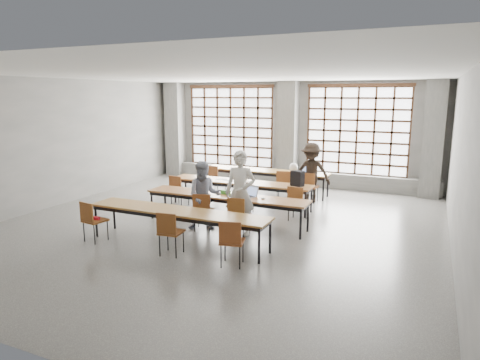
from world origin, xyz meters
The scene contains 40 objects.
floor centered at (0.00, 0.00, 0.00)m, with size 11.00×11.00×0.00m, color #51514E.
ceiling centered at (0.00, 0.00, 3.50)m, with size 11.00×11.00×0.00m, color silver.
wall_back centered at (0.00, 5.50, 1.75)m, with size 10.00×10.00×0.00m, color #5B5B59.
wall_left centered at (-5.00, 0.00, 1.75)m, with size 11.00×11.00×0.00m, color #5B5B59.
wall_right centered at (5.00, 0.00, 1.75)m, with size 11.00×11.00×0.00m, color #5B5B59.
column_left centered at (-4.50, 5.22, 1.75)m, with size 0.60×0.55×3.50m, color #555552.
column_mid centered at (0.00, 5.22, 1.75)m, with size 0.60×0.55×3.50m, color #555552.
column_right centered at (4.50, 5.22, 1.75)m, with size 0.60×0.55×3.50m, color #555552.
window_left centered at (-2.25, 5.42, 1.90)m, with size 3.32×0.12×3.00m.
window_right centered at (2.25, 5.42, 1.90)m, with size 3.32×0.12×3.00m.
sill_ledge centered at (0.00, 5.30, 0.25)m, with size 9.80×0.35×0.50m, color #555552.
desk_row_a centered at (-0.22, 3.67, 0.66)m, with size 4.00×0.70×0.73m.
desk_row_b centered at (-0.21, 1.75, 0.66)m, with size 4.00×0.70×0.73m.
desk_row_c centered at (0.14, 0.13, 0.66)m, with size 4.00×0.70×0.73m.
desk_row_d centered at (-0.17, -1.49, 0.66)m, with size 4.00×0.70×0.73m.
chair_back_left centered at (-1.64, 3.05, 0.54)m, with size 0.53×0.53×0.88m.
chair_back_mid centered at (0.60, 3.05, 0.54)m, with size 0.50×0.50×0.88m.
chair_back_right centered at (1.37, 3.05, 0.54)m, with size 0.45×0.46×0.88m.
chair_mid_left centered at (-1.82, 1.12, 0.54)m, with size 0.45×0.46×0.88m.
chair_mid_centre centered at (0.20, 1.12, 0.54)m, with size 0.50×0.50×0.88m.
chair_mid_right centered at (1.58, 1.12, 0.54)m, with size 0.44×0.45×0.88m.
chair_front_left centered at (-0.14, -0.50, 0.54)m, with size 0.52×0.52×0.88m.
chair_front_right centered at (0.75, -0.50, 0.54)m, with size 0.44×0.44×0.88m.
chair_near_left centered at (-1.88, -2.12, 0.54)m, with size 0.48×0.48×0.88m.
chair_near_mid centered at (0.04, -2.12, 0.54)m, with size 0.47×0.47×0.88m.
chair_near_right centered at (1.35, -2.12, 0.54)m, with size 0.51×0.51×0.88m.
student_male centered at (0.74, -0.37, 0.94)m, with size 0.68×0.45×1.88m, color silver.
student_female centered at (-0.16, -0.37, 0.79)m, with size 0.77×0.60×1.58m, color #172045.
student_back centered at (1.38, 3.17, 0.86)m, with size 1.11×0.64×1.72m, color black.
laptop_front centered at (0.72, 0.23, 0.79)m, with size 0.45×0.42×0.26m.
laptop_back centered at (1.11, 3.78, 0.79)m, with size 0.43×0.40×0.26m.
mouse centered at (1.09, 0.11, 0.75)m, with size 0.10×0.06×0.04m, color white.
green_box centered at (0.09, 0.21, 0.78)m, with size 0.25×0.09×0.09m, color #36882C.
phone centered at (0.32, 0.03, 0.74)m, with size 0.13×0.06×0.01m, color black.
paper_sheet_a centered at (-0.81, 1.80, 0.73)m, with size 0.30×0.21×0.00m, color silver.
paper_sheet_b centered at (-0.51, 1.70, 0.73)m, with size 0.30×0.21×0.00m, color white.
paper_sheet_c centered at (-0.11, 1.75, 0.73)m, with size 0.30×0.21×0.00m, color white.
backpack centered at (1.39, 1.80, 0.93)m, with size 0.32×0.20×0.40m, color black.
plastic_bag centered at (0.68, 3.72, 0.87)m, with size 0.26×0.21×0.29m, color silver.
red_pouch centered at (-1.87, -2.04, 0.50)m, with size 0.20×0.08×0.06m, color #B51627.
Camera 1 is at (4.49, -8.68, 3.05)m, focal length 32.00 mm.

